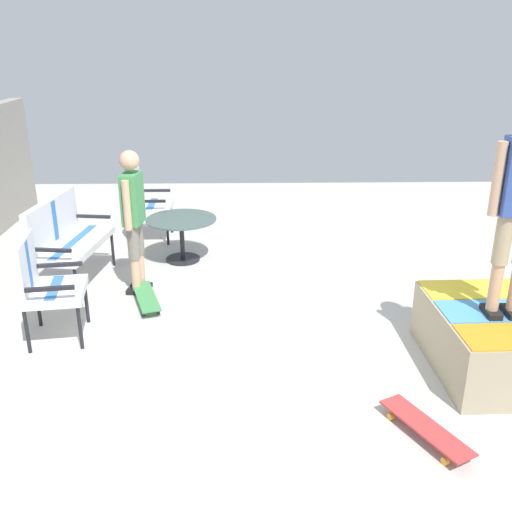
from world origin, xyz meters
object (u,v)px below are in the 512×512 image
object	(u,v)px
skate_ramp	(502,339)
person_watching	(133,213)
patio_chair_by_wall	(41,280)
skateboard_by_bench	(146,297)
patio_bench	(64,234)
patio_table	(182,231)
patio_chair_near_house	(143,198)
skateboard_spare	(425,428)

from	to	relation	value
skate_ramp	person_watching	size ratio (longest dim) A/B	1.16
patio_chair_by_wall	person_watching	size ratio (longest dim) A/B	0.63
skate_ramp	skateboard_by_bench	world-z (taller)	skate_ramp
patio_bench	skateboard_by_bench	xyz separation A→B (m)	(-0.61, -1.01, -0.53)
patio_bench	skateboard_by_bench	size ratio (longest dim) A/B	1.59
skate_ramp	patio_table	bearing A→B (deg)	48.80
patio_chair_near_house	patio_table	bearing A→B (deg)	-144.57
skate_ramp	person_watching	bearing A→B (deg)	63.63
patio_chair_near_house	patio_chair_by_wall	xyz separation A→B (m)	(-2.91, 0.49, 0.00)
patio_chair_near_house	person_watching	xyz separation A→B (m)	(-1.82, -0.21, 0.33)
skate_ramp	skateboard_spare	distance (m)	1.34
patio_bench	patio_table	size ratio (longest dim) A/B	1.45
skateboard_by_bench	patio_chair_near_house	bearing A→B (deg)	8.94
skate_ramp	patio_chair_by_wall	xyz separation A→B (m)	(0.63, 4.16, 0.33)
patio_table	skate_ramp	bearing A→B (deg)	-131.20
person_watching	skateboard_by_bench	size ratio (longest dim) A/B	1.97
patio_chair_near_house	person_watching	world-z (taller)	person_watching
patio_bench	skateboard_by_bench	distance (m)	1.30
patio_chair_near_house	patio_table	world-z (taller)	patio_chair_near_house
patio_chair_by_wall	patio_table	size ratio (longest dim) A/B	1.13
patio_chair_by_wall	skate_ramp	bearing A→B (deg)	-98.58
skate_ramp	patio_table	world-z (taller)	patio_table
patio_chair_near_house	person_watching	distance (m)	1.86
patio_bench	patio_chair_near_house	xyz separation A→B (m)	(1.57, -0.67, -0.00)
patio_chair_near_house	skateboard_by_bench	bearing A→B (deg)	-171.06
person_watching	patio_chair_near_house	bearing A→B (deg)	6.48
patio_chair_near_house	patio_table	xyz separation A→B (m)	(-0.87, -0.62, -0.21)
person_watching	skate_ramp	bearing A→B (deg)	-116.37
skate_ramp	skateboard_spare	world-z (taller)	skate_ramp
skate_ramp	patio_bench	distance (m)	4.77
patio_bench	skateboard_spare	size ratio (longest dim) A/B	1.63
patio_table	person_watching	size ratio (longest dim) A/B	0.55
patio_bench	patio_chair_by_wall	xyz separation A→B (m)	(-1.34, -0.18, -0.00)
skate_ramp	skateboard_by_bench	size ratio (longest dim) A/B	2.29
skateboard_by_bench	skateboard_spare	distance (m)	3.31
patio_chair_by_wall	person_watching	distance (m)	1.33
patio_chair_near_house	skateboard_by_bench	distance (m)	2.27
patio_chair_by_wall	skateboard_by_bench	world-z (taller)	patio_chair_by_wall
patio_chair_near_house	skate_ramp	bearing A→B (deg)	-133.97
patio_table	person_watching	world-z (taller)	person_watching
patio_bench	person_watching	size ratio (longest dim) A/B	0.81
person_watching	skateboard_spare	size ratio (longest dim) A/B	2.02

